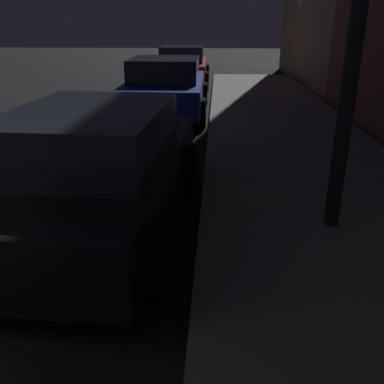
{
  "coord_description": "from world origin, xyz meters",
  "views": [
    {
      "loc": [
        4.18,
        -1.05,
        2.26
      ],
      "look_at": [
        4.01,
        1.7,
        1.16
      ],
      "focal_mm": 40.04,
      "sensor_mm": 36.0,
      "label": 1
    }
  ],
  "objects": [
    {
      "name": "car_black",
      "position": [
        2.85,
        3.4,
        0.72
      ],
      "size": [
        2.12,
        4.15,
        1.43
      ],
      "color": "black",
      "rests_on": "ground"
    },
    {
      "name": "car_red",
      "position": [
        2.85,
        15.5,
        0.71
      ],
      "size": [
        2.02,
        4.42,
        1.43
      ],
      "color": "maroon",
      "rests_on": "ground"
    },
    {
      "name": "car_blue",
      "position": [
        2.85,
        9.97,
        0.71
      ],
      "size": [
        2.14,
        4.25,
        1.43
      ],
      "color": "navy",
      "rests_on": "ground"
    }
  ]
}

